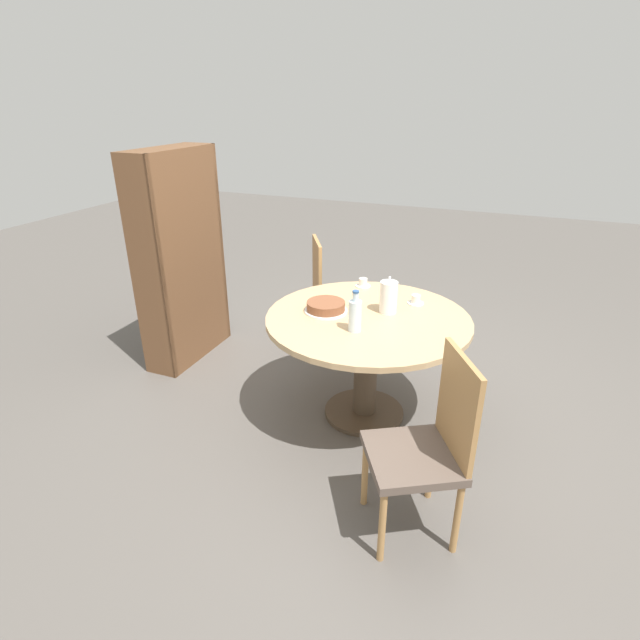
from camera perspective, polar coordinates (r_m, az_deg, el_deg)
The scene contains 10 objects.
ground_plane at distance 3.52m, azimuth 5.03°, elevation -10.59°, with size 14.00×14.00×0.00m, color #56514C.
dining_table at distance 3.22m, azimuth 5.40°, elevation -2.13°, with size 1.30×1.30×0.74m.
chair_a at distance 4.13m, azimuth 1.43°, elevation 2.98°, with size 0.57×0.57×0.97m.
chair_b at distance 2.48m, azimuth 12.16°, elevation -13.75°, with size 0.57×0.57×0.97m.
bookshelf at distance 4.09m, azimuth -15.41°, elevation 6.21°, with size 0.81×0.28×1.67m.
coffee_pot at distance 3.20m, azimuth 7.84°, elevation 2.74°, with size 0.11×0.11×0.24m.
water_bottle at distance 2.92m, azimuth 4.03°, elevation 0.61°, with size 0.08×0.08×0.25m.
cake_main at distance 3.20m, azimuth 0.68°, elevation 1.51°, with size 0.28×0.28×0.07m.
cup_a at distance 3.65m, azimuth 4.94°, elevation 4.21°, with size 0.11×0.11×0.06m.
cup_b at distance 3.39m, azimuth 10.88°, elevation 2.23°, with size 0.11×0.11×0.06m.
Camera 1 is at (-2.77, -0.80, 2.02)m, focal length 28.00 mm.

